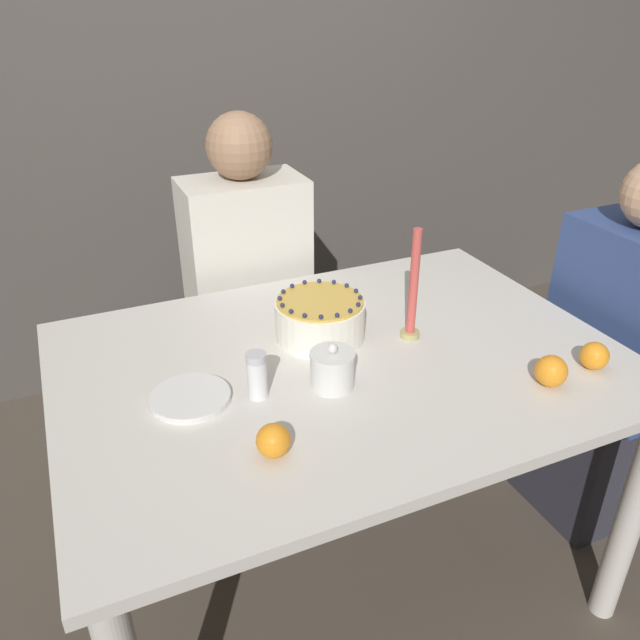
% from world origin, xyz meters
% --- Properties ---
extents(ground_plane, '(12.00, 12.00, 0.00)m').
position_xyz_m(ground_plane, '(0.00, 0.00, 0.00)').
color(ground_plane, '#4C4238').
extents(wall_behind, '(8.00, 0.05, 2.60)m').
position_xyz_m(wall_behind, '(0.00, 1.40, 1.30)').
color(wall_behind, '#4C4742').
rests_on(wall_behind, ground_plane).
extents(dining_table, '(1.40, 0.99, 0.77)m').
position_xyz_m(dining_table, '(0.00, 0.00, 0.65)').
color(dining_table, beige).
rests_on(dining_table, ground_plane).
extents(cake, '(0.24, 0.24, 0.12)m').
position_xyz_m(cake, '(-0.01, 0.12, 0.82)').
color(cake, white).
rests_on(cake, dining_table).
extents(sugar_bowl, '(0.11, 0.11, 0.11)m').
position_xyz_m(sugar_bowl, '(-0.07, -0.10, 0.81)').
color(sugar_bowl, silver).
rests_on(sugar_bowl, dining_table).
extents(sugar_shaker, '(0.05, 0.05, 0.11)m').
position_xyz_m(sugar_shaker, '(-0.25, -0.07, 0.83)').
color(sugar_shaker, white).
rests_on(sugar_shaker, dining_table).
extents(plate_stack, '(0.18, 0.18, 0.02)m').
position_xyz_m(plate_stack, '(-0.39, -0.03, 0.78)').
color(plate_stack, silver).
rests_on(plate_stack, dining_table).
extents(candle, '(0.05, 0.05, 0.30)m').
position_xyz_m(candle, '(0.21, 0.02, 0.89)').
color(candle, tan).
rests_on(candle, dining_table).
extents(orange_fruit_0, '(0.08, 0.08, 0.08)m').
position_xyz_m(orange_fruit_0, '(0.39, -0.30, 0.81)').
color(orange_fruit_0, orange).
rests_on(orange_fruit_0, dining_table).
extents(orange_fruit_1, '(0.07, 0.07, 0.07)m').
position_xyz_m(orange_fruit_1, '(0.54, -0.29, 0.80)').
color(orange_fruit_1, orange).
rests_on(orange_fruit_1, dining_table).
extents(orange_fruit_2, '(0.07, 0.07, 0.07)m').
position_xyz_m(orange_fruit_2, '(-0.28, -0.28, 0.80)').
color(orange_fruit_2, orange).
rests_on(orange_fruit_2, dining_table).
extents(person_man_blue_shirt, '(0.40, 0.34, 1.26)m').
position_xyz_m(person_man_blue_shirt, '(-0.03, 0.70, 0.55)').
color(person_man_blue_shirt, '#595960').
rests_on(person_man_blue_shirt, ground_plane).
extents(person_woman_floral, '(0.34, 0.40, 1.20)m').
position_xyz_m(person_woman_floral, '(0.90, -0.08, 0.52)').
color(person_woman_floral, '#2D2D38').
rests_on(person_woman_floral, ground_plane).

